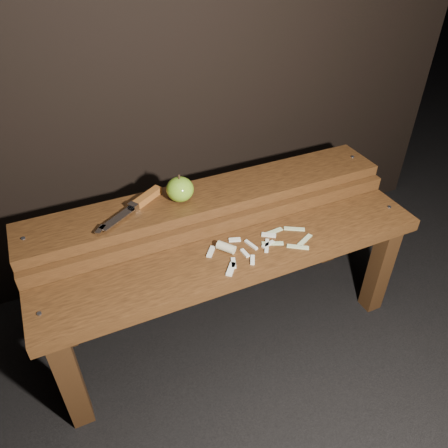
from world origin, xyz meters
name	(u,v)px	position (x,y,z in m)	size (l,w,h in m)	color
ground	(231,332)	(0.00, 0.00, 0.00)	(60.00, 60.00, 0.00)	black
bench_front_tier	(241,272)	(0.00, -0.06, 0.35)	(1.20, 0.20, 0.42)	#361E0D
bench_rear_tier	(211,215)	(0.00, 0.17, 0.41)	(1.20, 0.21, 0.50)	#361E0D
apple	(180,189)	(-0.10, 0.17, 0.54)	(0.09, 0.09, 0.09)	#709D20
knife	(140,202)	(-0.22, 0.19, 0.51)	(0.24, 0.16, 0.02)	brown
apple_scraps	(246,247)	(0.03, -0.04, 0.43)	(0.33, 0.15, 0.03)	beige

